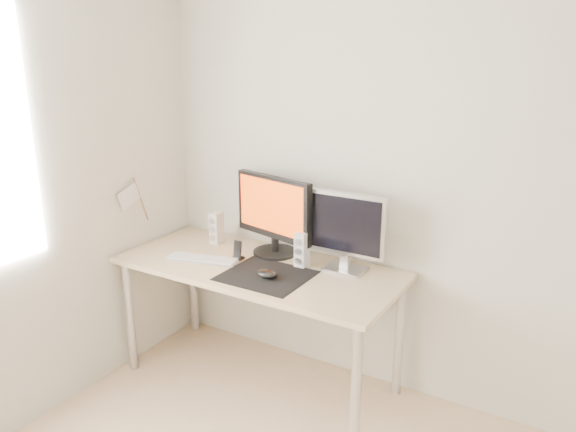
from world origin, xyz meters
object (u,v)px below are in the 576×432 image
at_px(speaker_left, 216,228).
at_px(main_monitor, 274,212).
at_px(desk, 259,278).
at_px(speaker_right, 302,249).
at_px(phone_dock, 238,254).
at_px(second_monitor, 346,228).
at_px(mouse, 266,274).
at_px(keyboard, 202,259).

bearing_deg(speaker_left, main_monitor, 3.39).
distance_m(desk, speaker_right, 0.30).
xyz_separation_m(desk, main_monitor, (-0.02, 0.20, 0.33)).
relative_size(desk, phone_dock, 14.36).
xyz_separation_m(main_monitor, second_monitor, (0.46, -0.01, -0.01)).
xyz_separation_m(speaker_right, phone_dock, (-0.37, -0.10, -0.07)).
bearing_deg(main_monitor, speaker_left, -176.61).
bearing_deg(main_monitor, mouse, -63.85).
bearing_deg(desk, speaker_left, 157.92).
bearing_deg(mouse, main_monitor, 116.15).
xyz_separation_m(desk, phone_dock, (-0.15, 0.02, 0.11)).
xyz_separation_m(second_monitor, phone_dock, (-0.60, -0.17, -0.21)).
xyz_separation_m(main_monitor, speaker_right, (0.23, -0.08, -0.16)).
height_order(desk, keyboard, keyboard).
height_order(main_monitor, second_monitor, main_monitor).
xyz_separation_m(desk, second_monitor, (0.44, 0.18, 0.32)).
bearing_deg(mouse, keyboard, 176.23).
bearing_deg(main_monitor, phone_dock, -126.26).
bearing_deg(phone_dock, desk, -6.17).
bearing_deg(keyboard, speaker_right, 22.14).
height_order(mouse, second_monitor, second_monitor).
bearing_deg(main_monitor, desk, -83.90).
bearing_deg(desk, mouse, -43.12).
height_order(speaker_left, phone_dock, speaker_left).
relative_size(second_monitor, phone_dock, 4.04).
bearing_deg(desk, keyboard, -162.43).
distance_m(mouse, speaker_right, 0.27).
bearing_deg(mouse, phone_dock, 153.28).
height_order(mouse, phone_dock, phone_dock).
bearing_deg(speaker_right, second_monitor, 16.79).
height_order(mouse, speaker_left, speaker_left).
bearing_deg(main_monitor, second_monitor, -1.42).
distance_m(keyboard, phone_dock, 0.20).
height_order(mouse, speaker_right, speaker_right).
bearing_deg(phone_dock, main_monitor, 53.74).
distance_m(main_monitor, keyboard, 0.49).
distance_m(desk, speaker_left, 0.49).
bearing_deg(speaker_left, phone_dock, -29.81).
height_order(keyboard, phone_dock, phone_dock).
distance_m(speaker_right, phone_dock, 0.38).
xyz_separation_m(main_monitor, speaker_left, (-0.40, -0.02, -0.16)).
distance_m(main_monitor, speaker_left, 0.43).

